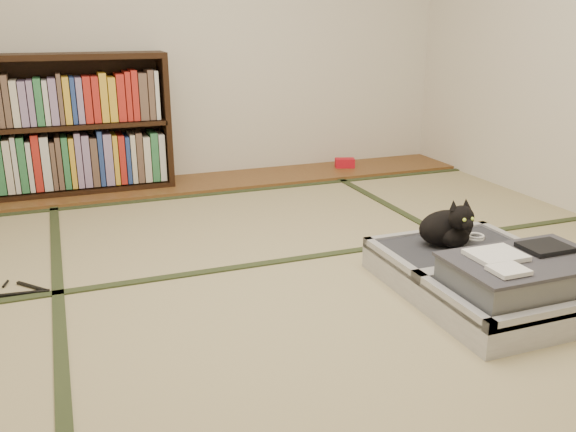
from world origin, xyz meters
name	(u,v)px	position (x,y,z in m)	size (l,w,h in m)	color
floor	(306,296)	(0.00, 0.00, 0.00)	(4.50, 4.50, 0.00)	tan
wood_strip	(201,183)	(0.00, 2.00, 0.01)	(4.00, 0.50, 0.02)	brown
red_item	(345,163)	(1.17, 2.03, 0.06)	(0.15, 0.09, 0.07)	red
tatami_borders	(269,255)	(0.00, 0.49, 0.00)	(4.00, 4.50, 0.01)	#2D381E
bookcase	(69,128)	(-0.85, 2.07, 0.45)	(1.31, 0.30, 0.92)	black
suitcase	(491,277)	(0.73, -0.30, 0.10)	(0.69, 0.93, 0.27)	silver
cat	(449,227)	(0.71, 0.00, 0.23)	(0.31, 0.31, 0.25)	black
cable_coil	(475,237)	(0.89, 0.04, 0.14)	(0.10, 0.10, 0.02)	white
hanger	(4,293)	(-1.22, 0.48, 0.01)	(0.38, 0.19, 0.01)	black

